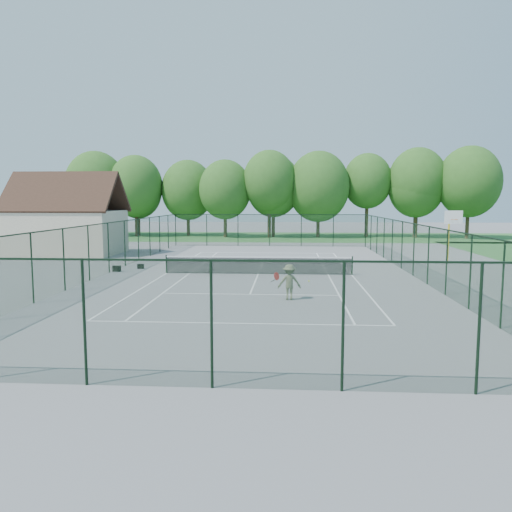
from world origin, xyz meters
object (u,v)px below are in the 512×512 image
Objects in this scene: tennis_net at (258,264)px; basketball_goal at (451,226)px; tennis_player at (289,282)px; sports_bag_a at (117,269)px.

tennis_net is 14.31m from basketball_goal.
tennis_net is at bearing 103.53° from tennis_player.
sports_bag_a is 13.24m from tennis_player.
tennis_net is 6.25× the size of tennis_player.
basketball_goal is 8.03× the size of sports_bag_a.
tennis_player is (-11.10, -13.35, -1.78)m from basketball_goal.
basketball_goal is at bearing 50.25° from tennis_player.
sports_bag_a is at bearing -166.12° from basketball_goal.
basketball_goal reaches higher than sports_bag_a.
sports_bag_a is 0.26× the size of tennis_player.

